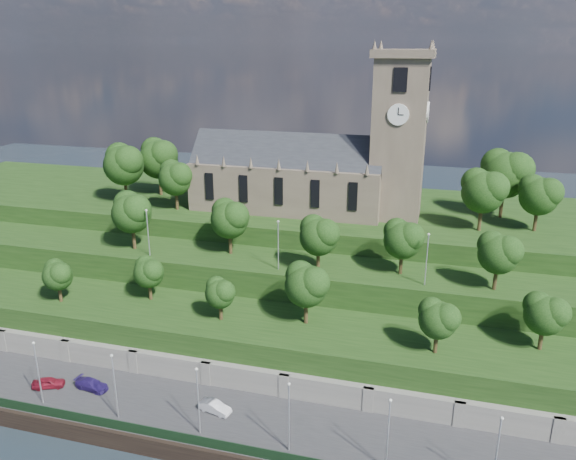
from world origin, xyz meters
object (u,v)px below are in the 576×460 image
(car_left, at_px, (49,383))
(car_middle, at_px, (215,407))
(car_right, at_px, (92,384))
(church, at_px, (316,167))

(car_left, bearing_deg, car_middle, -111.29)
(car_left, xyz_separation_m, car_right, (5.31, 1.11, -0.02))
(church, relative_size, car_left, 10.16)
(church, distance_m, car_left, 51.26)
(car_left, relative_size, car_middle, 0.98)
(car_middle, relative_size, car_right, 0.90)
(car_left, bearing_deg, church, -54.55)
(church, relative_size, car_middle, 9.92)
(church, height_order, car_right, church)
(church, height_order, car_middle, church)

